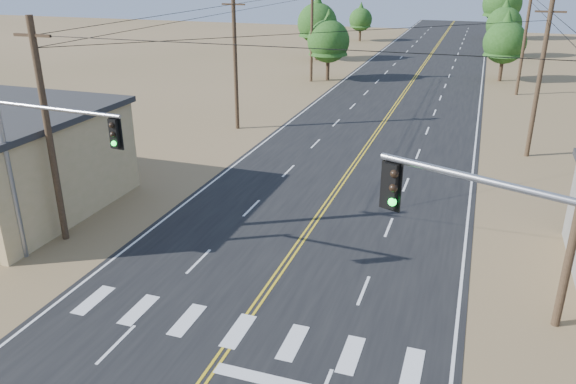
% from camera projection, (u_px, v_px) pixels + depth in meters
% --- Properties ---
extents(road, '(15.00, 200.00, 0.02)m').
position_uv_depth(road, '(365.00, 149.00, 38.84)').
color(road, black).
rests_on(road, ground).
extents(utility_pole_left_near, '(1.80, 0.30, 10.00)m').
position_uv_depth(utility_pole_left_near, '(48.00, 133.00, 24.27)').
color(utility_pole_left_near, '#4C3826').
rests_on(utility_pole_left_near, ground).
extents(utility_pole_left_mid, '(1.80, 0.30, 10.00)m').
position_uv_depth(utility_pole_left_mid, '(235.00, 62.00, 41.80)').
color(utility_pole_left_mid, '#4C3826').
rests_on(utility_pole_left_mid, ground).
extents(utility_pole_left_far, '(1.80, 0.30, 10.00)m').
position_uv_depth(utility_pole_left_far, '(312.00, 33.00, 59.34)').
color(utility_pole_left_far, '#4C3826').
rests_on(utility_pole_left_far, ground).
extents(utility_pole_right_mid, '(1.80, 0.30, 10.00)m').
position_uv_depth(utility_pole_right_mid, '(539.00, 79.00, 35.53)').
color(utility_pole_right_mid, '#4C3826').
rests_on(utility_pole_right_mid, ground).
extents(utility_pole_right_far, '(1.80, 0.30, 10.00)m').
position_uv_depth(utility_pole_right_far, '(524.00, 41.00, 53.07)').
color(utility_pole_right_far, '#4C3826').
rests_on(utility_pole_right_far, ground).
extents(signal_mast_left, '(6.11, 0.78, 7.06)m').
position_uv_depth(signal_mast_left, '(38.00, 157.00, 22.15)').
color(signal_mast_left, gray).
rests_on(signal_mast_left, ground).
extents(signal_mast_right, '(5.91, 2.51, 7.72)m').
position_uv_depth(signal_mast_right, '(552.00, 300.00, 11.99)').
color(signal_mast_right, gray).
rests_on(signal_mast_right, ground).
extents(tree_left_near, '(4.55, 4.55, 7.58)m').
position_uv_depth(tree_left_near, '(329.00, 37.00, 60.22)').
color(tree_left_near, '#3F2D1E').
rests_on(tree_left_near, ground).
extents(tree_left_mid, '(5.15, 5.15, 8.59)m').
position_uv_depth(tree_left_mid, '(317.00, 19.00, 72.86)').
color(tree_left_mid, '#3F2D1E').
rests_on(tree_left_mid, ground).
extents(tree_left_far, '(3.74, 3.74, 6.23)m').
position_uv_depth(tree_left_far, '(361.00, 17.00, 91.89)').
color(tree_left_far, '#3F2D1E').
rests_on(tree_left_far, ground).
extents(tree_right_near, '(4.48, 4.48, 7.47)m').
position_uv_depth(tree_right_near, '(505.00, 38.00, 59.72)').
color(tree_right_near, '#3F2D1E').
rests_on(tree_right_near, ground).
extents(tree_right_mid, '(4.66, 4.66, 7.76)m').
position_uv_depth(tree_right_mid, '(504.00, 21.00, 75.70)').
color(tree_right_mid, '#3F2D1E').
rests_on(tree_right_mid, ground).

